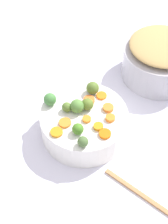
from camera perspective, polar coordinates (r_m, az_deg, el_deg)
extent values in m
cube|color=silver|center=(1.12, 0.82, -2.64)|extent=(2.40, 2.40, 0.02)
cylinder|color=white|center=(1.06, 0.00, -1.93)|extent=(0.27, 0.27, 0.09)
cylinder|color=#B2B1B9|center=(1.26, 12.72, 8.23)|extent=(0.27, 0.27, 0.12)
ellipsoid|color=tan|center=(1.21, 13.35, 10.94)|extent=(0.24, 0.24, 0.04)
cylinder|color=orange|center=(1.05, 0.88, 2.02)|extent=(0.05, 0.05, 0.01)
cylinder|color=orange|center=(0.98, -4.69, -3.43)|extent=(0.04, 0.04, 0.01)
cylinder|color=orange|center=(0.97, 3.58, -3.73)|extent=(0.05, 0.05, 0.01)
cylinder|color=orange|center=(1.00, 0.46, -1.23)|extent=(0.03, 0.03, 0.01)
cylinder|color=orange|center=(1.07, 3.00, 2.80)|extent=(0.05, 0.05, 0.01)
cylinder|color=orange|center=(1.03, 4.13, 0.70)|extent=(0.03, 0.03, 0.01)
cylinder|color=orange|center=(1.00, -3.26, -1.85)|extent=(0.04, 0.04, 0.01)
cylinder|color=orange|center=(1.01, 4.49, -1.03)|extent=(0.03, 0.03, 0.01)
cylinder|color=orange|center=(0.98, 2.58, -2.46)|extent=(0.04, 0.04, 0.01)
sphere|color=#56883A|center=(1.01, -1.14, 0.89)|extent=(0.04, 0.04, 0.04)
sphere|color=#57772E|center=(1.02, -2.93, 0.82)|extent=(0.03, 0.03, 0.03)
sphere|color=#58742C|center=(1.07, 1.48, 4.10)|extent=(0.04, 0.04, 0.04)
sphere|color=#45823D|center=(1.04, -5.81, 2.17)|extent=(0.04, 0.04, 0.04)
sphere|color=#488224|center=(0.96, -1.05, -2.91)|extent=(0.03, 0.03, 0.03)
sphere|color=olive|center=(1.02, 0.67, 1.21)|extent=(0.04, 0.04, 0.04)
sphere|color=#4D6B37|center=(0.94, -0.19, -5.07)|extent=(0.03, 0.03, 0.03)
cube|color=#B27E4B|center=(0.98, 10.00, -13.85)|extent=(0.22, 0.15, 0.01)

